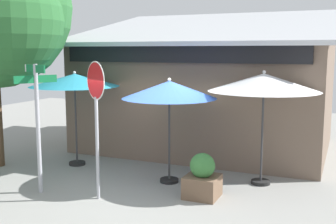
# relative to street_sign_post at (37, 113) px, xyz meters

# --- Properties ---
(ground_plane) EXTENTS (28.00, 28.00, 0.10)m
(ground_plane) POSITION_rel_street_sign_post_xyz_m (2.13, 1.05, -1.80)
(ground_plane) COLOR gray
(cafe_building) EXTENTS (7.81, 5.85, 4.47)m
(cafe_building) POSITION_rel_street_sign_post_xyz_m (1.96, 5.83, 0.01)
(cafe_building) COLOR #705B4C
(cafe_building) RESTS_ON ground
(street_sign_post) EXTENTS (0.90, 0.85, 2.81)m
(street_sign_post) POSITION_rel_street_sign_post_xyz_m (0.00, 0.00, 0.00)
(street_sign_post) COLOR #A8AAB2
(street_sign_post) RESTS_ON ground
(stop_sign) EXTENTS (0.68, 0.42, 2.88)m
(stop_sign) POSITION_rel_street_sign_post_xyz_m (1.39, 0.15, 0.26)
(stop_sign) COLOR #A8AAB2
(stop_sign) RESTS_ON ground
(patio_umbrella_teal_left) EXTENTS (2.38, 2.38, 2.55)m
(patio_umbrella_teal_left) POSITION_rel_street_sign_post_xyz_m (-0.59, 2.18, 0.54)
(patio_umbrella_teal_left) COLOR black
(patio_umbrella_teal_left) RESTS_ON ground
(patio_umbrella_royal_blue_center) EXTENTS (2.20, 2.20, 2.47)m
(patio_umbrella_royal_blue_center) POSITION_rel_street_sign_post_xyz_m (2.32, 1.78, 0.43)
(patio_umbrella_royal_blue_center) COLOR black
(patio_umbrella_royal_blue_center) RESTS_ON ground
(patio_umbrella_ivory_right) EXTENTS (2.53, 2.53, 2.65)m
(patio_umbrella_ivory_right) POSITION_rel_street_sign_post_xyz_m (4.33, 2.50, 0.61)
(patio_umbrella_ivory_right) COLOR black
(patio_umbrella_ivory_right) RESTS_ON ground
(sidewalk_planter) EXTENTS (0.70, 0.70, 0.96)m
(sidewalk_planter) POSITION_rel_street_sign_post_xyz_m (3.37, 1.10, -1.34)
(sidewalk_planter) COLOR brown
(sidewalk_planter) RESTS_ON ground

